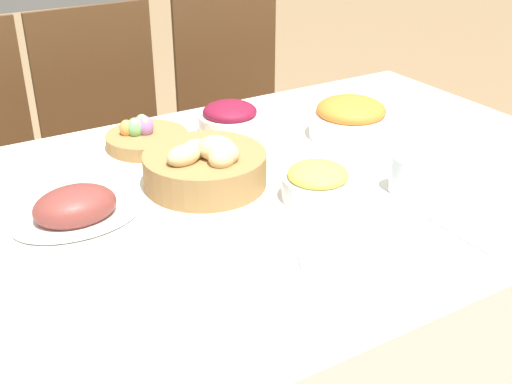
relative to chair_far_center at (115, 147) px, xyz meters
name	(u,v)px	position (x,y,z in m)	size (l,w,h in m)	color
dining_table	(248,328)	(0.00, -0.90, -0.15)	(1.74, 1.06, 0.75)	silver
chair_far_center	(115,147)	(0.00, 0.00, 0.00)	(0.44, 0.44, 0.98)	brown
chair_far_right	(243,120)	(0.50, 0.00, 0.00)	(0.42, 0.42, 0.98)	brown
bread_basket	(206,166)	(-0.06, -0.83, 0.27)	(0.27, 0.27, 0.12)	#9E7542
egg_basket	(146,138)	(-0.09, -0.55, 0.25)	(0.20, 0.20, 0.08)	#9E7542
ham_platter	(75,209)	(-0.36, -0.83, 0.25)	(0.25, 0.18, 0.08)	white
carrot_bowl	(350,119)	(0.39, -0.76, 0.28)	(0.21, 0.21, 0.10)	white
beet_salad_bowl	(230,120)	(0.12, -0.60, 0.27)	(0.16, 0.16, 0.09)	white
pineapple_bowl	(318,183)	(0.11, -1.00, 0.27)	(0.15, 0.15, 0.08)	silver
dinner_plate	(377,261)	(0.06, -1.26, 0.23)	(0.28, 0.28, 0.01)	white
fork	(301,290)	(-0.11, -1.26, 0.23)	(0.01, 0.19, 0.00)	silver
knife	(443,237)	(0.22, -1.26, 0.23)	(0.01, 0.19, 0.00)	silver
spoon	(454,233)	(0.25, -1.26, 0.23)	(0.01, 0.19, 0.00)	silver
drinking_cup	(407,174)	(0.29, -1.07, 0.27)	(0.08, 0.08, 0.08)	silver
butter_dish	(166,245)	(-0.25, -1.03, 0.24)	(0.10, 0.06, 0.03)	white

